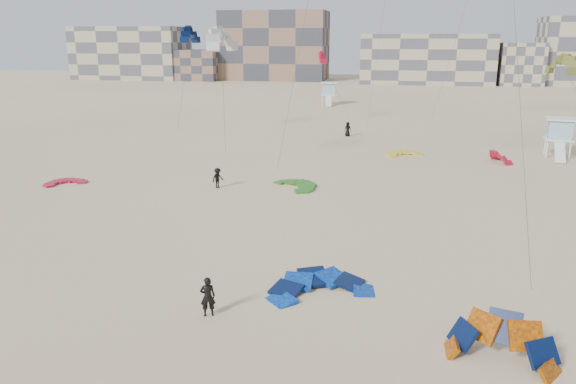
% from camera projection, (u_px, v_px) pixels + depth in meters
% --- Properties ---
extents(ground, '(320.00, 320.00, 0.00)m').
position_uv_depth(ground, '(269.00, 342.00, 21.72)').
color(ground, beige).
rests_on(ground, ground).
extents(kite_ground_blue, '(6.28, 6.40, 2.05)m').
position_uv_depth(kite_ground_blue, '(320.00, 291.00, 26.04)').
color(kite_ground_blue, blue).
rests_on(kite_ground_blue, ground).
extents(kite_ground_orange, '(4.99, 4.88, 3.93)m').
position_uv_depth(kite_ground_orange, '(499.00, 361.00, 20.47)').
color(kite_ground_orange, '#F16A01').
rests_on(kite_ground_orange, ground).
extents(kite_ground_red, '(4.25, 4.27, 0.57)m').
position_uv_depth(kite_ground_red, '(65.00, 184.00, 45.05)').
color(kite_ground_red, red).
rests_on(kite_ground_red, ground).
extents(kite_ground_green, '(5.46, 5.43, 0.84)m').
position_uv_depth(kite_ground_green, '(296.00, 187.00, 44.16)').
color(kite_ground_green, '#268119').
rests_on(kite_ground_green, ground).
extents(kite_ground_red_far, '(3.71, 3.66, 2.98)m').
position_uv_depth(kite_ground_red_far, '(500.00, 162.00, 52.76)').
color(kite_ground_red_far, red).
rests_on(kite_ground_red_far, ground).
extents(kite_ground_yellow, '(4.42, 4.54, 1.09)m').
position_uv_depth(kite_ground_yellow, '(404.00, 155.00, 55.95)').
color(kite_ground_yellow, yellow).
rests_on(kite_ground_yellow, ground).
extents(kitesurfer_main, '(0.75, 0.63, 1.76)m').
position_uv_depth(kitesurfer_main, '(208.00, 297.00, 23.55)').
color(kitesurfer_main, black).
rests_on(kitesurfer_main, ground).
extents(kitesurfer_c, '(1.05, 1.19, 1.59)m').
position_uv_depth(kitesurfer_c, '(218.00, 178.00, 43.63)').
color(kitesurfer_c, black).
rests_on(kitesurfer_c, ground).
extents(kitesurfer_e, '(0.97, 0.82, 1.69)m').
position_uv_depth(kitesurfer_e, '(348.00, 129.00, 66.30)').
color(kitesurfer_e, black).
rests_on(kitesurfer_e, ground).
extents(kite_fly_grey, '(4.46, 4.40, 11.42)m').
position_uv_depth(kite_fly_grey, '(222.00, 42.00, 47.92)').
color(kite_fly_grey, silver).
rests_on(kite_fly_grey, ground).
extents(kite_fly_olive, '(4.98, 14.82, 8.95)m').
position_uv_depth(kite_fly_olive, '(563.00, 66.00, 53.31)').
color(kite_fly_olive, olive).
rests_on(kite_fly_olive, ground).
extents(kite_fly_navy, '(3.67, 4.12, 11.61)m').
position_uv_depth(kite_fly_navy, '(190.00, 36.00, 63.96)').
color(kite_fly_navy, '#060C3E').
rests_on(kite_fly_navy, ground).
extents(kite_fly_red, '(5.19, 3.38, 8.77)m').
position_uv_depth(kite_fly_red, '(322.00, 58.00, 74.10)').
color(kite_fly_red, red).
rests_on(kite_fly_red, ground).
extents(lifeguard_tower_near, '(3.03, 5.37, 3.79)m').
position_uv_depth(lifeguard_tower_near, '(559.00, 137.00, 54.90)').
color(lifeguard_tower_near, white).
rests_on(lifeguard_tower_near, ground).
extents(lifeguard_tower_far, '(3.01, 5.40, 3.83)m').
position_uv_depth(lifeguard_tower_far, '(329.00, 94.00, 96.80)').
color(lifeguard_tower_far, white).
rests_on(lifeguard_tower_far, ground).
extents(condo_west_a, '(30.00, 15.00, 14.00)m').
position_uv_depth(condo_west_a, '(132.00, 53.00, 155.99)').
color(condo_west_a, tan).
rests_on(condo_west_a, ground).
extents(condo_west_b, '(28.00, 14.00, 18.00)m').
position_uv_depth(condo_west_b, '(275.00, 46.00, 151.59)').
color(condo_west_b, '#82634E').
rests_on(condo_west_b, ground).
extents(condo_mid, '(32.00, 16.00, 12.00)m').
position_uv_depth(condo_mid, '(426.00, 59.00, 140.98)').
color(condo_mid, tan).
rests_on(condo_mid, ground).
extents(condo_fill_left, '(12.00, 10.00, 8.00)m').
position_uv_depth(condo_fill_left, '(198.00, 65.00, 151.09)').
color(condo_fill_left, '#82634E').
rests_on(condo_fill_left, ground).
extents(condo_fill_right, '(10.00, 10.00, 10.00)m').
position_uv_depth(condo_fill_right, '(520.00, 64.00, 135.15)').
color(condo_fill_right, tan).
rests_on(condo_fill_right, ground).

